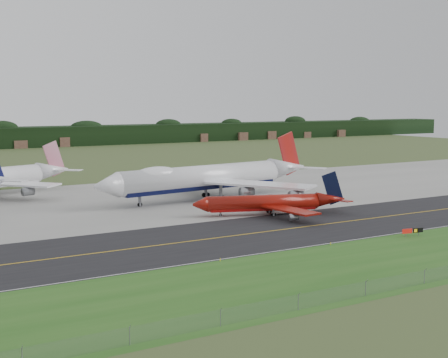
% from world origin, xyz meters
% --- Properties ---
extents(ground, '(600.00, 600.00, 0.00)m').
position_xyz_m(ground, '(0.00, 0.00, 0.00)').
color(ground, '#354520').
rests_on(ground, ground).
extents(grass_verge, '(400.00, 30.00, 0.01)m').
position_xyz_m(grass_verge, '(0.00, -35.00, 0.01)').
color(grass_verge, '#225017').
rests_on(grass_verge, ground).
extents(taxiway, '(400.00, 32.00, 0.02)m').
position_xyz_m(taxiway, '(0.00, -4.00, 0.01)').
color(taxiway, black).
rests_on(taxiway, ground).
extents(apron, '(400.00, 78.00, 0.01)m').
position_xyz_m(apron, '(0.00, 51.00, 0.01)').
color(apron, gray).
rests_on(apron, ground).
extents(taxiway_centreline, '(400.00, 0.40, 0.00)m').
position_xyz_m(taxiway_centreline, '(0.00, -4.00, 0.03)').
color(taxiway_centreline, gold).
rests_on(taxiway_centreline, taxiway).
extents(taxiway_edge_line, '(400.00, 0.25, 0.00)m').
position_xyz_m(taxiway_edge_line, '(0.00, -19.50, 0.03)').
color(taxiway_edge_line, silver).
rests_on(taxiway_edge_line, taxiway).
extents(horizon_treeline, '(700.00, 25.00, 12.00)m').
position_xyz_m(horizon_treeline, '(0.00, 273.76, 5.47)').
color(horizon_treeline, black).
rests_on(horizon_treeline, ground).
extents(jet_ba_747, '(72.89, 59.94, 18.32)m').
position_xyz_m(jet_ba_747, '(5.65, 41.65, 6.24)').
color(jet_ba_747, white).
rests_on(jet_ba_747, ground).
extents(jet_red_737, '(37.57, 29.77, 10.43)m').
position_xyz_m(jet_red_737, '(7.02, 12.28, 2.88)').
color(jet_red_737, maroon).
rests_on(jet_red_737, ground).
extents(taxiway_sign, '(4.97, 1.08, 1.67)m').
position_xyz_m(taxiway_sign, '(18.06, -23.14, 1.18)').
color(taxiway_sign, slate).
rests_on(taxiway_sign, ground).
extents(edge_marker_left, '(0.16, 0.16, 0.50)m').
position_xyz_m(edge_marker_left, '(-26.26, -20.50, 0.25)').
color(edge_marker_left, yellow).
rests_on(edge_marker_left, ground).
extents(edge_marker_center, '(0.16, 0.16, 0.50)m').
position_xyz_m(edge_marker_center, '(-1.48, -20.50, 0.25)').
color(edge_marker_center, yellow).
rests_on(edge_marker_center, ground).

